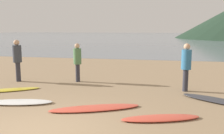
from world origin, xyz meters
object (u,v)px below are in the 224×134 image
at_px(person_3, 186,63).
at_px(surfboard_3, 161,118).
at_px(surfboard_0, 8,90).
at_px(person_1, 77,59).
at_px(surfboard_4, 220,101).
at_px(person_0, 17,57).
at_px(surfboard_1, 19,102).
at_px(surfboard_2, 95,108).

bearing_deg(person_3, surfboard_3, -137.36).
bearing_deg(surfboard_0, person_1, 15.61).
xyz_separation_m(surfboard_0, person_1, (1.94, 1.96, 0.90)).
xyz_separation_m(surfboard_4, person_3, (-0.92, 1.20, 0.94)).
relative_size(surfboard_0, person_1, 1.38).
distance_m(surfboard_3, person_3, 3.23).
relative_size(surfboard_3, person_0, 1.13).
relative_size(surfboard_1, surfboard_4, 0.82).
xyz_separation_m(surfboard_2, surfboard_4, (3.51, 1.35, 0.01)).
xyz_separation_m(surfboard_0, surfboard_4, (7.08, -0.00, 0.02)).
bearing_deg(surfboard_4, surfboard_2, -127.26).
xyz_separation_m(surfboard_1, person_1, (0.69, 3.23, 0.89)).
distance_m(surfboard_1, person_0, 3.45).
height_order(surfboard_1, person_1, person_1).
bearing_deg(person_3, surfboard_2, -167.38).
bearing_deg(surfboard_1, person_3, 14.24).
bearing_deg(surfboard_4, person_3, 159.23).
height_order(surfboard_4, person_3, person_3).
height_order(surfboard_0, surfboard_1, surfboard_1).
height_order(surfboard_1, person_0, person_0).
distance_m(surfboard_2, surfboard_4, 3.76).
bearing_deg(surfboard_2, surfboard_4, -2.25).
height_order(surfboard_2, person_0, person_0).
relative_size(surfboard_2, person_1, 1.57).
xyz_separation_m(surfboard_3, person_3, (0.82, 2.98, 0.95)).
distance_m(surfboard_0, surfboard_2, 3.82).
bearing_deg(surfboard_3, surfboard_1, 154.48).
distance_m(person_0, person_1, 2.48).
height_order(surfboard_2, person_3, person_3).
bearing_deg(surfboard_0, surfboard_1, -75.47).
xyz_separation_m(person_0, person_3, (6.67, -0.33, -0.03)).
relative_size(surfboard_2, surfboard_3, 1.28).
xyz_separation_m(surfboard_0, surfboard_2, (3.57, -1.35, 0.01)).
xyz_separation_m(surfboard_4, person_0, (-7.59, 1.53, 0.97)).
relative_size(surfboard_4, person_3, 1.43).
relative_size(person_1, person_3, 0.94).
bearing_deg(surfboard_0, person_0, 78.60).
bearing_deg(person_1, surfboard_3, 130.83).
bearing_deg(surfboard_1, surfboard_4, -0.14).
distance_m(surfboard_1, person_1, 3.43).
bearing_deg(surfboard_1, person_0, 109.52).
height_order(surfboard_3, person_0, person_0).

